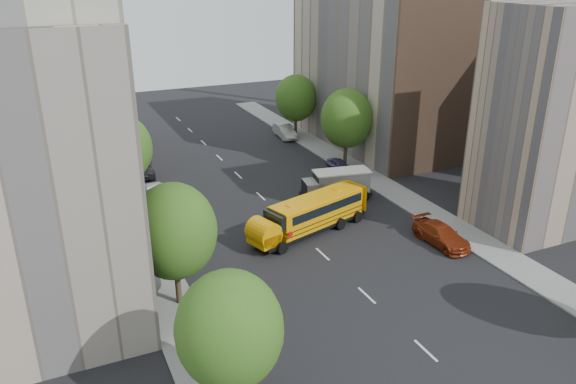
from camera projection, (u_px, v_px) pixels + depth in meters
ground at (310, 243)px, 42.17m from camera, size 120.00×120.00×0.00m
sidewalk_left at (143, 243)px, 41.96m from camera, size 3.00×80.00×0.12m
sidewalk_right at (399, 195)px, 50.77m from camera, size 3.00×80.00×0.12m
lane_markings at (261, 196)px, 50.60m from camera, size 0.15×64.00×0.01m
building_left_cream at (25, 120)px, 36.57m from camera, size 10.00×26.00×20.00m
building_left_redbrick at (27, 103)px, 56.45m from camera, size 10.00×15.00×13.00m
building_left_near at (33, 197)px, 28.28m from camera, size 10.00×7.00×17.00m
building_right_near at (553, 121)px, 42.08m from camera, size 10.00×7.00×17.00m
building_right_far at (376, 65)px, 62.56m from camera, size 10.00×22.00×18.00m
building_right_sidewall at (439, 83)px, 53.28m from camera, size 10.10×0.30×18.00m
street_tree_0 at (229, 330)px, 24.40m from camera, size 4.80×4.80×7.41m
street_tree_1 at (174, 231)px, 32.72m from camera, size 5.12×5.12×7.90m
street_tree_2 at (123, 148)px, 47.95m from camera, size 4.99×4.99×7.71m
street_tree_4 at (347, 118)px, 56.29m from camera, size 5.25×5.25×8.10m
street_tree_5 at (296, 98)px, 66.55m from camera, size 4.86×4.86×7.51m
school_bus at (309, 214)px, 43.16m from camera, size 10.40×5.21×2.88m
safari_truck at (337, 184)px, 49.54m from camera, size 6.43×3.25×2.63m
parked_car_0 at (224, 327)px, 31.06m from camera, size 2.16×4.62×1.53m
parked_car_1 at (155, 192)px, 49.68m from camera, size 1.59×4.48×1.47m
parked_car_2 at (140, 168)px, 55.38m from camera, size 2.99×5.55×1.48m
parked_car_3 at (441, 235)px, 41.74m from camera, size 2.33×5.19×1.48m
parked_car_4 at (340, 166)px, 56.24m from camera, size 1.73×3.86×1.29m
parked_car_5 at (285, 131)px, 67.57m from camera, size 2.00×4.85×1.56m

